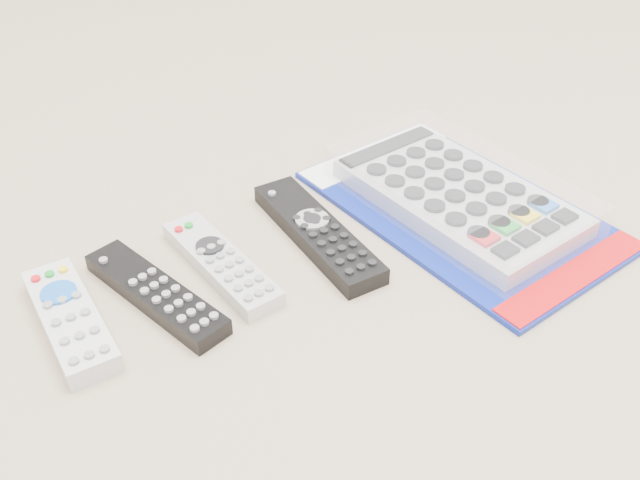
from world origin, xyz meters
TOP-DOWN VIEW (x-y plane):
  - remote_small_grey at (-0.24, 0.04)m, footprint 0.06×0.16m
  - remote_slim_black at (-0.16, 0.02)m, footprint 0.07×0.18m
  - remote_silver_dvd at (-0.09, 0.03)m, footprint 0.05×0.17m
  - remote_large_black at (0.02, 0.01)m, footprint 0.07×0.21m
  - jumbo_remote_packaged at (0.19, -0.03)m, footprint 0.22×0.36m

SIDE VIEW (x-z plane):
  - remote_silver_dvd at x=-0.09m, z-range 0.00..0.02m
  - remote_slim_black at x=-0.16m, z-range 0.00..0.02m
  - remote_large_black at x=0.02m, z-range 0.00..0.02m
  - remote_small_grey at x=-0.24m, z-range 0.00..0.02m
  - jumbo_remote_packaged at x=0.19m, z-range 0.00..0.04m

